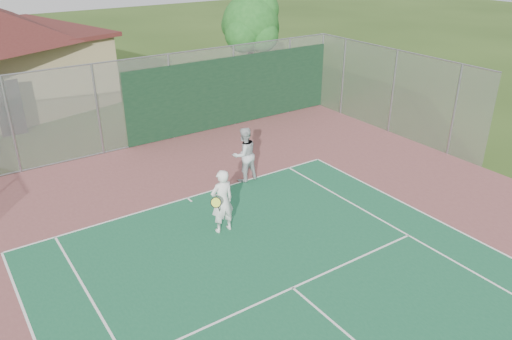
# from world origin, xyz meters

# --- Properties ---
(back_fence) EXTENTS (20.08, 0.11, 3.53)m
(back_fence) POSITION_xyz_m (2.11, 16.98, 1.67)
(back_fence) COLOR gray
(back_fence) RESTS_ON ground
(side_fence_right) EXTENTS (0.08, 9.00, 3.50)m
(side_fence_right) POSITION_xyz_m (10.00, 12.50, 1.75)
(side_fence_right) COLOR gray
(side_fence_right) RESTS_ON ground
(tree) EXTENTS (3.62, 3.43, 5.05)m
(tree) POSITION_xyz_m (9.32, 22.06, 3.32)
(tree) COLOR #3D2716
(tree) RESTS_ON ground
(player_white_front) EXTENTS (0.93, 0.74, 1.89)m
(player_white_front) POSITION_xyz_m (-0.05, 9.56, 0.95)
(player_white_front) COLOR white
(player_white_front) RESTS_ON ground
(player_grey_back) EXTENTS (0.95, 0.75, 1.90)m
(player_grey_back) POSITION_xyz_m (2.25, 11.97, 0.95)
(player_grey_back) COLOR #B2B5B8
(player_grey_back) RESTS_ON ground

